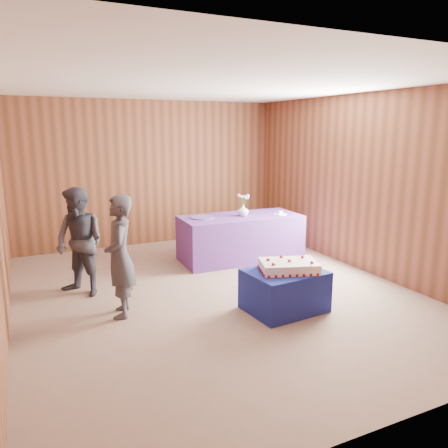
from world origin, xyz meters
TOP-DOWN VIEW (x-y plane):
  - ground at (0.00, 0.00)m, footprint 6.00×6.00m
  - room_shell at (0.00, 0.00)m, footprint 5.04×6.04m
  - cake_table at (0.54, -0.85)m, footprint 0.96×0.77m
  - serving_table at (1.04, 1.28)m, footprint 2.03×0.98m
  - sheet_cake at (0.58, -0.88)m, footprint 0.80×0.66m
  - vase at (1.08, 1.25)m, footprint 0.22×0.22m
  - flower_spray at (1.08, 1.25)m, footprint 0.21×0.21m
  - platter at (0.40, 1.38)m, footprint 0.45×0.45m
  - plate at (1.70, 1.09)m, footprint 0.26×0.26m
  - cake_slice at (1.70, 1.09)m, footprint 0.07×0.06m
  - knife at (1.74, 0.95)m, footprint 0.25×0.12m
  - guest_left at (-1.28, -0.16)m, footprint 0.46×0.59m
  - guest_right at (-1.61, 0.72)m, footprint 0.86×0.89m

SIDE VIEW (x-z plane):
  - ground at x=0.00m, z-range 0.00..0.00m
  - cake_table at x=0.54m, z-range 0.00..0.50m
  - serving_table at x=1.04m, z-range 0.00..0.75m
  - sheet_cake at x=0.58m, z-range 0.48..0.64m
  - guest_right at x=-1.61m, z-range 0.00..1.44m
  - guest_left at x=-1.28m, z-range 0.00..1.44m
  - knife at x=1.74m, z-range 0.75..0.75m
  - plate at x=1.70m, z-range 0.75..0.76m
  - platter at x=0.40m, z-range 0.75..0.77m
  - cake_slice at x=1.70m, z-range 0.75..0.83m
  - vase at x=1.08m, z-range 0.75..0.94m
  - flower_spray at x=1.08m, z-range 0.99..1.15m
  - room_shell at x=0.00m, z-range 0.44..3.16m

